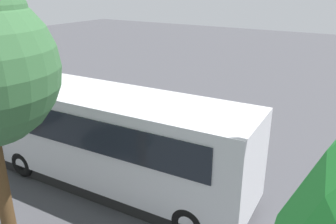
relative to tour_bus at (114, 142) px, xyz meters
name	(u,v)px	position (x,y,z in m)	size (l,w,h in m)	color
ground_plane	(165,131)	(1.05, -4.72, -1.64)	(80.00, 80.00, 0.00)	#424247
tour_bus	(114,142)	(0.00, 0.00, 0.00)	(9.44, 2.97, 3.25)	silver
spectator_far_left	(193,135)	(-1.33, -3.02, -0.62)	(0.58, 0.36, 1.73)	black
spectator_left	(171,128)	(-0.22, -3.16, -0.62)	(0.58, 0.37, 1.71)	black
spectator_centre	(145,121)	(1.06, -3.16, -0.57)	(0.58, 0.38, 1.79)	#473823
parked_motorcycle_silver	(137,141)	(0.91, -2.37, -1.16)	(2.05, 0.62, 0.99)	black
stunt_motorcycle	(150,102)	(3.08, -6.44, -1.03)	(2.01, 0.78, 1.23)	black
traffic_cone	(203,117)	(0.00, -6.57, -1.34)	(0.34, 0.34, 0.63)	orange
bay_line_a	(237,139)	(-2.13, -5.73, -1.64)	(0.16, 4.89, 0.01)	white
bay_line_b	(180,125)	(0.79, -5.73, -1.64)	(0.15, 3.54, 0.01)	white
bay_line_c	(133,114)	(3.72, -5.73, -1.64)	(0.16, 4.84, 0.01)	white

